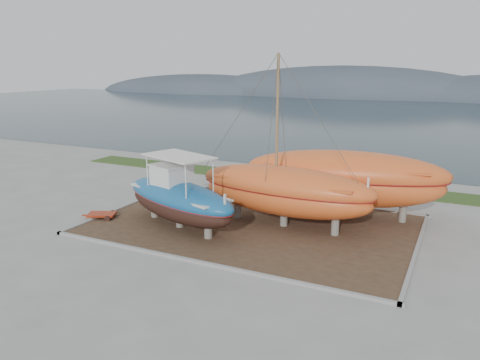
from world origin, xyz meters
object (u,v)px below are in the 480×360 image
at_px(blue_caique, 179,191).
at_px(orange_sailboat, 286,143).
at_px(orange_bare_hull, 344,185).
at_px(red_trailer, 102,216).
at_px(white_dinghy, 175,194).

relative_size(blue_caique, orange_sailboat, 0.82).
relative_size(orange_bare_hull, red_trailer, 5.01).
height_order(orange_bare_hull, red_trailer, orange_bare_hull).
height_order(blue_caique, orange_bare_hull, blue_caique).
xyz_separation_m(blue_caique, orange_bare_hull, (8.01, 6.06, -0.11)).
distance_m(white_dinghy, orange_bare_hull, 11.12).
distance_m(white_dinghy, orange_sailboat, 9.20).
distance_m(blue_caique, orange_sailboat, 6.66).
bearing_deg(white_dinghy, orange_bare_hull, 30.69).
distance_m(blue_caique, orange_bare_hull, 10.05).
bearing_deg(blue_caique, orange_sailboat, 47.33).
xyz_separation_m(blue_caique, white_dinghy, (-2.79, 3.72, -1.42)).
bearing_deg(red_trailer, orange_bare_hull, 3.13).
bearing_deg(white_dinghy, blue_caique, -34.73).
height_order(blue_caique, red_trailer, blue_caique).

